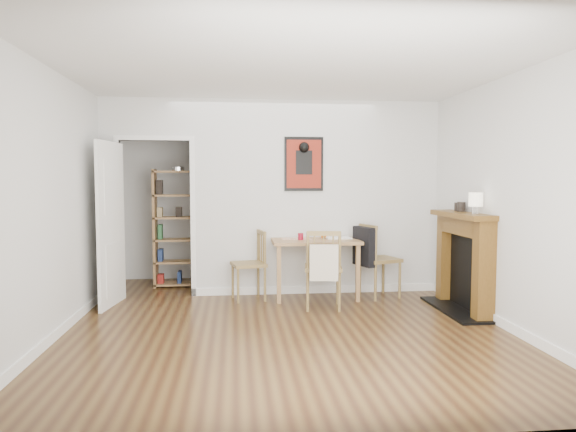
{
  "coord_description": "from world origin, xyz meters",
  "views": [
    {
      "loc": [
        -0.51,
        -5.47,
        1.53
      ],
      "look_at": [
        0.11,
        0.6,
        1.11
      ],
      "focal_mm": 32.0,
      "sensor_mm": 36.0,
      "label": 1
    }
  ],
  "objects": [
    {
      "name": "dining_table",
      "position": [
        0.52,
        1.1,
        0.67
      ],
      "size": [
        1.12,
        0.71,
        0.77
      ],
      "color": "#A4834C",
      "rests_on": "ground"
    },
    {
      "name": "room_shell",
      "position": [
        0.1,
        1.34,
        1.3
      ],
      "size": [
        5.2,
        5.2,
        5.2
      ],
      "color": "silver",
      "rests_on": "ground"
    },
    {
      "name": "red_glass",
      "position": [
        0.32,
        1.05,
        0.81
      ],
      "size": [
        0.07,
        0.07,
        0.09
      ],
      "primitive_type": "cylinder",
      "color": "maroon",
      "rests_on": "dining_table"
    },
    {
      "name": "ground",
      "position": [
        0.0,
        0.0,
        0.0
      ],
      "size": [
        5.2,
        5.2,
        0.0
      ],
      "primitive_type": "plane",
      "color": "brown",
      "rests_on": "ground"
    },
    {
      "name": "notebook",
      "position": [
        0.84,
        1.16,
        0.77
      ],
      "size": [
        0.33,
        0.25,
        0.02
      ],
      "primitive_type": "cube",
      "rotation": [
        0.0,
        0.0,
        0.04
      ],
      "color": "white",
      "rests_on": "dining_table"
    },
    {
      "name": "bookshelf",
      "position": [
        -1.32,
        2.02,
        0.83
      ],
      "size": [
        0.71,
        0.28,
        1.69
      ],
      "color": "#A4834C",
      "rests_on": "ground"
    },
    {
      "name": "orange_fruit",
      "position": [
        0.65,
        1.2,
        0.8
      ],
      "size": [
        0.08,
        0.08,
        0.08
      ],
      "primitive_type": "sphere",
      "color": "orange",
      "rests_on": "dining_table"
    },
    {
      "name": "placemat",
      "position": [
        0.28,
        1.2,
        0.77
      ],
      "size": [
        0.38,
        0.29,
        0.0
      ],
      "primitive_type": "cube",
      "rotation": [
        0.0,
        0.0,
        0.02
      ],
      "color": "beige",
      "rests_on": "dining_table"
    },
    {
      "name": "mantel_lamp",
      "position": [
        2.12,
        -0.08,
        1.31
      ],
      "size": [
        0.15,
        0.15,
        0.24
      ],
      "color": "silver",
      "rests_on": "fireplace"
    },
    {
      "name": "chair_right",
      "position": [
        1.35,
        1.04,
        0.5
      ],
      "size": [
        0.66,
        0.61,
        0.97
      ],
      "color": "olive",
      "rests_on": "ground"
    },
    {
      "name": "chair_front",
      "position": [
        0.53,
        0.52,
        0.48
      ],
      "size": [
        0.54,
        0.59,
        0.95
      ],
      "color": "olive",
      "rests_on": "ground"
    },
    {
      "name": "ceramic_jar_b",
      "position": [
        2.18,
        0.5,
        1.21
      ],
      "size": [
        0.08,
        0.08,
        0.1
      ],
      "primitive_type": "cylinder",
      "color": "black",
      "rests_on": "fireplace"
    },
    {
      "name": "ceramic_jar_a",
      "position": [
        2.17,
        0.39,
        1.22
      ],
      "size": [
        0.1,
        0.1,
        0.12
      ],
      "primitive_type": "cylinder",
      "color": "black",
      "rests_on": "fireplace"
    },
    {
      "name": "chair_left",
      "position": [
        -0.35,
        1.06,
        0.45
      ],
      "size": [
        0.53,
        0.53,
        0.89
      ],
      "color": "olive",
      "rests_on": "ground"
    },
    {
      "name": "fireplace",
      "position": [
        2.16,
        0.25,
        0.62
      ],
      "size": [
        0.45,
        1.25,
        1.16
      ],
      "color": "brown",
      "rests_on": "ground"
    }
  ]
}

